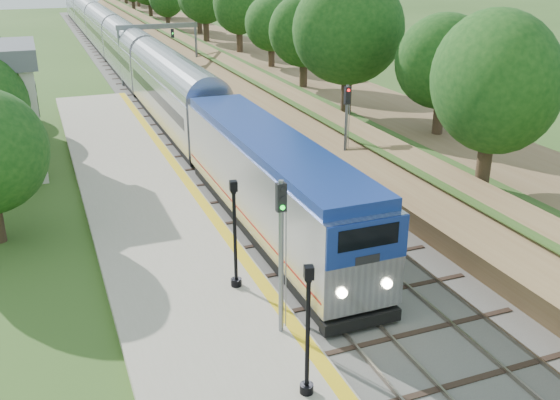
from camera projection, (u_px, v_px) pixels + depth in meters
name	position (u px, v px, depth m)	size (l,w,h in m)	color
trackbed	(148.00, 75.00, 70.46)	(9.50, 170.00, 0.28)	#4C4944
platform	(165.00, 241.00, 29.95)	(6.40, 68.00, 0.38)	#9E957F
yellow_stripe	(222.00, 228.00, 30.84)	(0.55, 68.00, 0.01)	gold
embankment	(218.00, 54.00, 72.60)	(10.64, 170.00, 11.70)	brown
signal_gantry	(158.00, 38.00, 64.53)	(8.40, 0.38, 6.20)	slate
trees_behind_platform	(17.00, 141.00, 30.34)	(7.82, 53.32, 7.21)	#332316
train	(116.00, 44.00, 77.05)	(3.24, 129.60, 4.76)	black
lamppost_mid	(308.00, 339.00, 18.63)	(0.44, 0.44, 4.41)	black
lamppost_far	(235.00, 241.00, 24.80)	(0.45, 0.45, 4.56)	black
signal_platform	(281.00, 242.00, 21.21)	(0.34, 0.27, 5.77)	slate
signal_farside	(346.00, 126.00, 35.51)	(0.33, 0.27, 6.09)	slate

